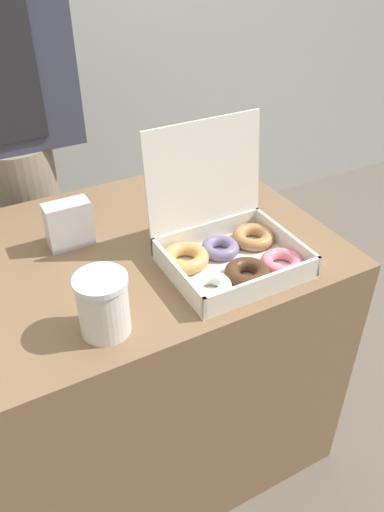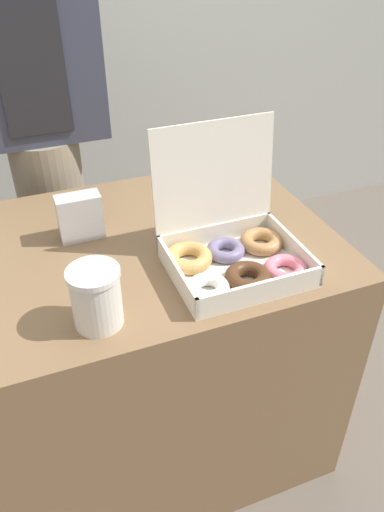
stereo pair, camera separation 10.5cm
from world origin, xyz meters
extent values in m
plane|color=#665B51|center=(0.00, 0.00, 0.00)|extent=(14.00, 14.00, 0.00)
cube|color=brown|center=(0.00, 0.00, 0.38)|extent=(0.98, 0.69, 0.75)
cube|color=white|center=(0.19, -0.19, 0.76)|extent=(0.30, 0.25, 0.01)
cube|color=white|center=(0.04, -0.19, 0.78)|extent=(0.01, 0.25, 0.05)
cube|color=white|center=(0.33, -0.19, 0.78)|extent=(0.01, 0.25, 0.05)
cube|color=white|center=(0.19, -0.31, 0.78)|extent=(0.30, 0.01, 0.05)
cube|color=white|center=(0.19, -0.07, 0.78)|extent=(0.30, 0.01, 0.05)
cube|color=white|center=(0.19, -0.05, 0.93)|extent=(0.30, 0.03, 0.25)
torus|color=white|center=(0.09, -0.25, 0.77)|extent=(0.13, 0.13, 0.03)
torus|color=tan|center=(0.09, -0.13, 0.78)|extent=(0.14, 0.14, 0.03)
torus|color=#4C2D19|center=(0.19, -0.25, 0.78)|extent=(0.13, 0.13, 0.03)
torus|color=slate|center=(0.19, -0.13, 0.77)|extent=(0.13, 0.13, 0.03)
torus|color=pink|center=(0.28, -0.25, 0.77)|extent=(0.13, 0.13, 0.03)
torus|color=#B27F4C|center=(0.28, -0.13, 0.78)|extent=(0.14, 0.14, 0.03)
cylinder|color=silver|center=(-0.14, -0.24, 0.81)|extent=(0.10, 0.10, 0.12)
cylinder|color=white|center=(-0.14, -0.24, 0.88)|extent=(0.10, 0.10, 0.01)
cube|color=silver|center=(-0.11, 0.08, 0.81)|extent=(0.11, 0.05, 0.12)
cylinder|color=gray|center=(-0.14, 0.53, 0.43)|extent=(0.22, 0.22, 0.85)
cube|color=#383D51|center=(-0.14, 0.53, 1.13)|extent=(0.40, 0.18, 0.55)
cube|color=#232328|center=(-0.14, 0.43, 1.07)|extent=(0.18, 0.01, 0.35)
camera|label=1|loc=(-0.33, -0.95, 1.44)|focal=35.00mm
camera|label=2|loc=(-0.24, -0.99, 1.44)|focal=35.00mm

